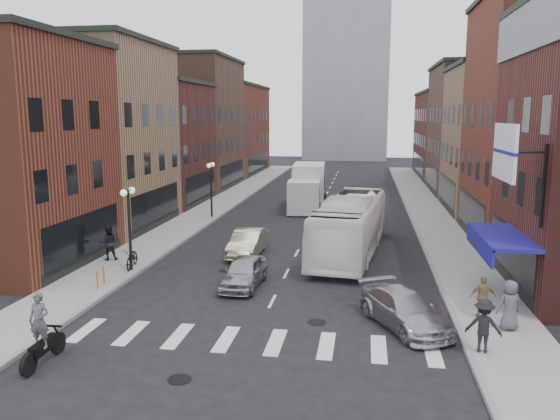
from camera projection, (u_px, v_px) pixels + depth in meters
The scene contains 30 objects.
ground at pixel (268, 310), 21.26m from camera, with size 160.00×160.00×0.00m, color black.
sidewalk_left at pixel (212, 208), 43.96m from camera, with size 3.00×74.00×0.15m, color gray.
sidewalk_right at pixel (429, 214), 41.36m from camera, with size 3.00×74.00×0.15m, color gray.
curb_left at pixel (231, 210), 43.74m from camera, with size 0.20×74.00×0.16m, color gray.
curb_right at pixel (409, 215), 41.61m from camera, with size 0.20×74.00×0.16m, color gray.
crosswalk_stripes at pixel (252, 341), 18.34m from camera, with size 12.00×2.20×0.01m, color silver.
bldg_left_mid_a at pixel (82, 136), 36.12m from camera, with size 10.30×10.20×12.30m.
bldg_left_mid_b at pixel (143, 143), 46.03m from camera, with size 10.30×10.20×10.30m.
bldg_left_far_a at pixel (185, 123), 56.48m from camera, with size 10.30×12.20×13.30m.
bldg_left_far_b at pixel (220, 130), 70.27m from camera, with size 10.30×16.20×11.30m.
bldg_right_mid_b at pixel (518, 140), 41.36m from camera, with size 10.30×10.20×11.30m.
bldg_right_far_a at pixel (487, 129), 51.98m from camera, with size 10.30×12.20×12.30m.
bldg_right_far_b at pixel (462, 135), 65.78m from camera, with size 10.30×16.20×10.30m.
awning_blue at pixel (497, 238), 21.88m from camera, with size 1.80×5.00×0.78m.
billboard_sign at pixel (507, 154), 19.39m from camera, with size 1.52×3.00×3.70m.
distant_tower at pixel (348, 11), 92.88m from camera, with size 14.00×14.00×50.00m, color #9399A0.
streetlamp_near at pixel (129, 213), 25.79m from camera, with size 0.32×1.22×4.11m.
streetlamp_far at pixel (211, 179), 39.41m from camera, with size 0.32×1.22×4.11m.
bike_rack at pixel (101, 278), 23.60m from camera, with size 0.08×0.68×0.80m.
box_truck at pixel (308, 187), 44.03m from camera, with size 2.80×8.25×3.54m.
motorcycle_rider at pixel (41, 331), 16.41m from camera, with size 0.64×2.25×2.29m.
transit_bus at pixel (351, 225), 29.56m from camera, with size 2.68×11.47×3.19m, color white.
sedan_left_near at pixel (244, 272), 24.07m from camera, with size 1.56×3.88×1.32m, color #A5A6A9.
sedan_left_far at pixel (248, 243), 29.43m from camera, with size 1.48×4.24×1.40m, color #ACA58C.
curb_car at pixel (404, 310), 19.47m from camera, with size 1.80×4.43×1.29m, color #A7A7AC.
parked_bicycle at pixel (132, 258), 26.54m from camera, with size 0.65×1.85×0.97m, color black.
ped_left_solo at pixel (109, 243), 27.92m from camera, with size 0.87×0.50×1.79m, color black.
ped_right_a at pixel (484, 326), 17.02m from camera, with size 1.11×0.55×1.72m, color black.
ped_right_b at pixel (483, 297), 19.95m from camera, with size 0.92×0.46×1.58m, color olive.
ped_right_c at pixel (510, 305), 18.79m from camera, with size 0.86×0.56×1.76m, color #4E5055.
Camera 1 is at (3.61, -19.96, 7.49)m, focal length 35.00 mm.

